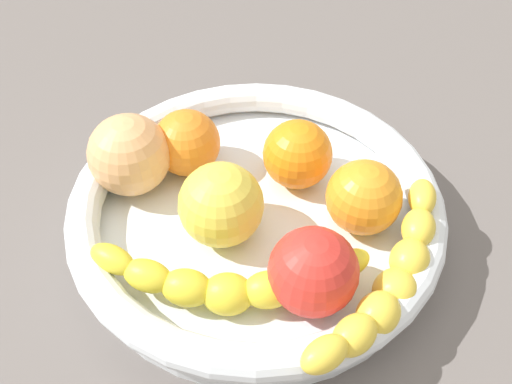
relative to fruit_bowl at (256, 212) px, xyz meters
The scene contains 10 objects.
kitchen_counter 4.13cm from the fruit_bowl, ahead, with size 120.00×120.00×3.00cm, color #615A57.
fruit_bowl is the anchor object (origin of this frame).
banana_draped_left 8.91cm from the fruit_bowl, 109.78° to the left, with size 19.20×13.05×3.78cm.
banana_draped_right 13.51cm from the fruit_bowl, behind, with size 5.33×21.03×4.73cm.
orange_front 9.14cm from the fruit_bowl, ahead, with size 6.17×6.17×6.17cm, color orange.
orange_mid_left 6.41cm from the fruit_bowl, 95.95° to the right, with size 6.28×6.28×6.28cm, color orange.
orange_mid_right 9.43cm from the fruit_bowl, 151.21° to the right, with size 6.40×6.40×6.40cm, color orange.
apple_yellow 4.65cm from the fruit_bowl, 67.71° to the left, with size 7.09×7.09×7.09cm, color yellow.
tomato_red 9.91cm from the fruit_bowl, 150.50° to the left, with size 6.86×6.86×6.86cm, color red.
peach_blush 12.22cm from the fruit_bowl, 14.77° to the left, with size 7.36×7.36×7.36cm, color #EDAA6D.
Camera 1 is at (-18.78, 28.05, 44.70)cm, focal length 41.41 mm.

